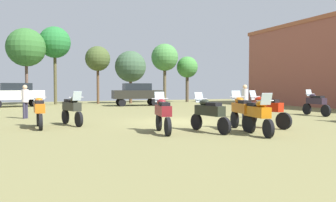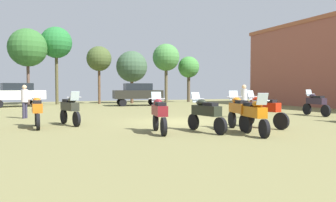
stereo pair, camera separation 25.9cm
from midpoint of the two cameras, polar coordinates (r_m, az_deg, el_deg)
ground_plane at (r=15.56m, az=2.24°, el=-3.67°), size 44.00×52.00×0.02m
motorcycle_1 at (r=11.67m, az=-0.89°, el=-2.09°), size 0.67×2.07×1.46m
motorcycle_2 at (r=12.75m, az=12.77°, el=-1.68°), size 0.76×2.17×1.50m
motorcycle_4 at (r=11.66m, az=15.26°, el=-2.20°), size 0.74×2.21×1.44m
motorcycle_5 at (r=12.04m, az=7.16°, el=-2.00°), size 0.66×2.21×1.44m
motorcycle_7 at (r=20.79m, az=24.59°, el=-0.30°), size 0.63×2.21×1.51m
motorcycle_8 at (r=14.12m, az=-21.29°, el=-1.47°), size 0.62×2.15×1.47m
motorcycle_10 at (r=14.72m, az=-16.17°, el=-1.25°), size 0.77×2.11×1.47m
motorcycle_11 at (r=13.87m, az=16.69°, el=-1.40°), size 0.78×2.27×1.50m
car_1 at (r=30.32m, az=-24.50°, el=1.27°), size 4.57×2.61×2.00m
car_3 at (r=29.55m, az=-5.02°, el=1.45°), size 4.44×2.17×2.00m
person_1 at (r=18.14m, az=13.43°, el=0.45°), size 0.38×0.38×1.78m
person_2 at (r=18.74m, az=-23.26°, el=0.35°), size 0.48×0.48×1.76m
tree_2 at (r=32.86m, az=-22.97°, el=8.49°), size 3.46×3.46×7.00m
tree_3 at (r=33.59m, az=-11.66°, el=7.14°), size 2.46×2.46×5.74m
tree_4 at (r=37.33m, az=3.81°, el=5.79°), size 2.39×2.39×5.14m
tree_7 at (r=35.86m, az=-0.13°, el=7.51°), size 2.93×2.93×6.37m
tree_8 at (r=33.79m, az=-18.62°, el=9.51°), size 3.00×3.00×7.46m
tree_9 at (r=34.12m, az=-6.09°, el=5.94°), size 3.19×3.19×5.39m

